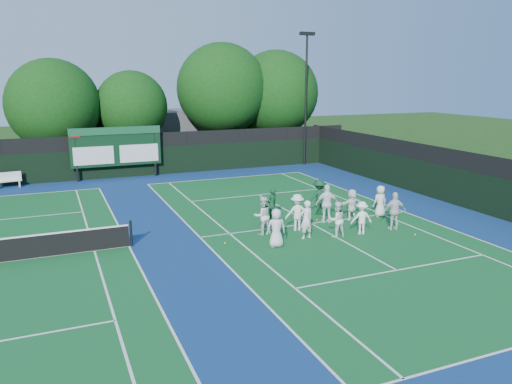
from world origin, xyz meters
name	(u,v)px	position (x,y,z in m)	size (l,w,h in m)	color
ground	(321,229)	(0.00, 0.00, 0.00)	(120.00, 120.00, 0.00)	#193B10
court_apron	(188,239)	(-6.00, 1.00, 0.00)	(34.00, 32.00, 0.01)	navy
near_court	(311,223)	(0.00, 1.00, 0.01)	(11.05, 23.85, 0.01)	#115423
back_fence	(131,157)	(-6.00, 16.00, 1.36)	(34.00, 0.08, 3.00)	black
divider_fence_right	(459,181)	(9.00, 1.00, 1.36)	(0.08, 32.00, 3.00)	black
scoreboard	(116,147)	(-7.01, 15.59, 2.19)	(6.00, 0.21, 3.55)	black
clubhouse	(163,134)	(-2.00, 24.00, 2.00)	(18.00, 6.00, 4.00)	#505055
light_pole_right	(306,84)	(7.50, 15.70, 6.30)	(1.20, 0.30, 10.12)	black
bench	(8,179)	(-13.76, 15.37, 0.53)	(1.59, 0.64, 0.98)	silver
tree_b	(56,107)	(-10.49, 19.58, 4.71)	(6.49, 6.49, 8.13)	black
tree_c	(134,108)	(-5.06, 19.58, 4.51)	(5.32, 5.32, 7.31)	black
tree_d	(224,91)	(2.13, 19.58, 5.71)	(7.22, 7.22, 9.51)	black
tree_e	(277,95)	(6.84, 19.58, 5.32)	(7.05, 7.05, 9.03)	black
tennis_ball_0	(283,231)	(-1.73, 0.41, 0.03)	(0.07, 0.07, 0.07)	yellow
tennis_ball_1	(332,221)	(1.04, 0.84, 0.03)	(0.07, 0.07, 0.07)	yellow
tennis_ball_2	(415,235)	(3.37, -2.36, 0.03)	(0.07, 0.07, 0.07)	yellow
tennis_ball_3	(225,243)	(-4.75, -0.20, 0.03)	(0.07, 0.07, 0.07)	yellow
tennis_ball_4	(317,220)	(0.51, 1.32, 0.03)	(0.07, 0.07, 0.07)	yellow
tennis_ball_5	(361,218)	(2.72, 0.84, 0.03)	(0.07, 0.07, 0.07)	yellow
player_front_0	(276,228)	(-2.93, -1.36, 0.81)	(0.79, 0.51, 1.62)	silver
player_front_1	(306,220)	(-1.28, -0.87, 0.85)	(0.62, 0.40, 1.69)	white
player_front_2	(337,219)	(0.04, -1.20, 0.79)	(0.77, 0.60, 1.58)	white
player_front_3	(361,218)	(1.27, -1.26, 0.74)	(0.96, 0.55, 1.48)	white
player_front_4	(395,211)	(3.03, -1.30, 0.88)	(1.03, 0.43, 1.76)	silver
player_back_0	(263,216)	(-2.78, 0.38, 0.86)	(0.84, 0.65, 1.72)	silver
player_back_1	(297,212)	(-1.11, 0.32, 0.84)	(1.09, 0.63, 1.69)	white
player_back_2	(327,204)	(0.78, 0.88, 0.93)	(1.09, 0.45, 1.86)	white
player_back_3	(352,204)	(2.16, 0.87, 0.76)	(1.41, 0.45, 1.52)	white
player_back_4	(380,201)	(3.79, 0.81, 0.79)	(0.77, 0.50, 1.57)	silver
coach_left	(272,205)	(-1.56, 2.06, 0.82)	(0.60, 0.39, 1.64)	#103A1D
coach_right	(319,197)	(1.17, 2.30, 0.90)	(1.16, 0.67, 1.80)	#0F3A20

